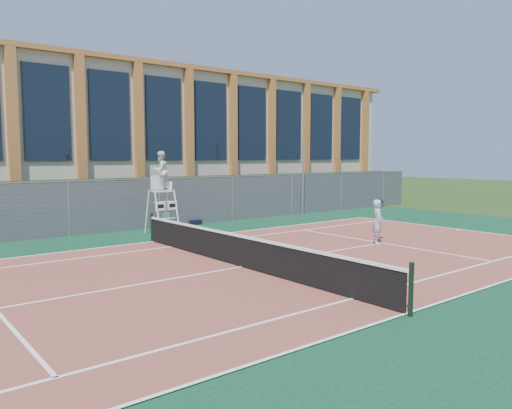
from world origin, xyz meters
TOP-DOWN VIEW (x-y plane):
  - ground at (0.00, 0.00)m, footprint 120.00×120.00m
  - apron at (0.00, 1.00)m, footprint 36.00×20.00m
  - tennis_court at (0.00, 0.00)m, footprint 23.77×10.97m
  - tennis_net at (0.00, 0.00)m, footprint 0.10×11.30m
  - fence at (0.00, 8.80)m, footprint 40.00×0.06m
  - hedge at (0.00, 10.00)m, footprint 40.00×1.40m
  - building at (0.00, 17.95)m, footprint 45.00×10.60m
  - steel_pole at (10.74, 8.70)m, footprint 0.12×0.12m
  - umpire_chair at (1.16, 7.05)m, footprint 0.96×1.48m
  - plastic_chair at (1.71, 7.58)m, footprint 0.44×0.44m
  - sports_bag_near at (2.02, 8.60)m, footprint 0.84×0.69m
  - sports_bag_far at (3.74, 8.60)m, footprint 0.57×0.26m
  - tennis_player at (6.16, -0.00)m, footprint 0.97×0.76m

SIDE VIEW (x-z plane):
  - ground at x=0.00m, z-range 0.00..0.00m
  - apron at x=0.00m, z-range 0.00..0.01m
  - tennis_court at x=0.00m, z-range 0.01..0.03m
  - sports_bag_far at x=3.74m, z-range 0.01..0.23m
  - sports_bag_near at x=2.02m, z-range 0.01..0.35m
  - plastic_chair at x=1.71m, z-range 0.08..0.88m
  - tennis_net at x=0.00m, z-range -0.01..1.09m
  - tennis_player at x=6.16m, z-range 0.03..1.66m
  - fence at x=0.00m, z-range 0.00..2.20m
  - hedge at x=0.00m, z-range 0.00..2.20m
  - steel_pole at x=10.74m, z-range 0.00..3.99m
  - umpire_chair at x=1.16m, z-range 0.79..4.24m
  - building at x=0.00m, z-range 0.03..8.26m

